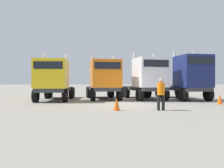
# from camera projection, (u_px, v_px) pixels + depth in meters

# --- Properties ---
(ground) EXTENTS (200.00, 200.00, 0.00)m
(ground) POSITION_uv_depth(u_px,v_px,m) (126.00, 105.00, 14.80)
(ground) COLOR gray
(semi_truck_yellow) EXTENTS (2.71, 6.18, 3.89)m
(semi_truck_yellow) POSITION_uv_depth(u_px,v_px,m) (53.00, 80.00, 17.61)
(semi_truck_yellow) COLOR #333338
(semi_truck_yellow) RESTS_ON ground
(semi_truck_orange) EXTENTS (3.38, 6.03, 3.97)m
(semi_truck_orange) POSITION_uv_depth(u_px,v_px,m) (104.00, 79.00, 18.78)
(semi_truck_orange) COLOR #333338
(semi_truck_orange) RESTS_ON ground
(semi_truck_white) EXTENTS (3.64, 6.22, 4.12)m
(semi_truck_white) POSITION_uv_depth(u_px,v_px,m) (147.00, 78.00, 18.62)
(semi_truck_white) COLOR #333338
(semi_truck_white) RESTS_ON ground
(semi_truck_navy) EXTENTS (3.39, 6.60, 4.30)m
(semi_truck_navy) POSITION_uv_depth(u_px,v_px,m) (188.00, 78.00, 18.44)
(semi_truck_navy) COLOR #333338
(semi_truck_navy) RESTS_ON ground
(visitor_in_hivis) EXTENTS (0.46, 0.46, 1.75)m
(visitor_in_hivis) POSITION_uv_depth(u_px,v_px,m) (161.00, 92.00, 11.88)
(visitor_in_hivis) COLOR black
(visitor_in_hivis) RESTS_ON ground
(traffic_cone_near) EXTENTS (0.36, 0.36, 0.72)m
(traffic_cone_near) POSITION_uv_depth(u_px,v_px,m) (220.00, 99.00, 15.10)
(traffic_cone_near) COLOR #F2590C
(traffic_cone_near) RESTS_ON ground
(traffic_cone_mid) EXTENTS (0.36, 0.36, 0.69)m
(traffic_cone_mid) POSITION_uv_depth(u_px,v_px,m) (117.00, 104.00, 11.83)
(traffic_cone_mid) COLOR #F2590C
(traffic_cone_mid) RESTS_ON ground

